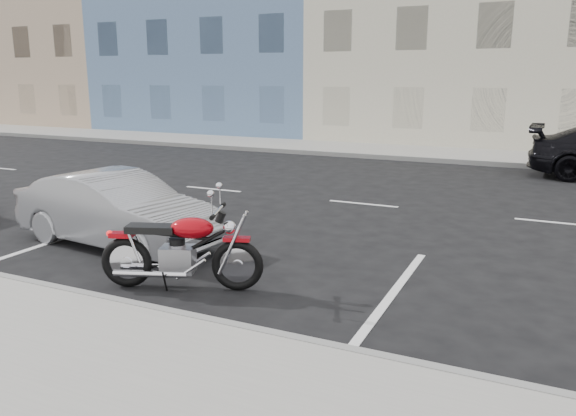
{
  "coord_description": "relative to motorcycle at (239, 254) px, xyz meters",
  "views": [
    {
      "loc": [
        1.7,
        -11.94,
        2.82
      ],
      "look_at": [
        -1.93,
        -4.17,
        0.8
      ],
      "focal_mm": 35.0,
      "sensor_mm": 36.0,
      "label": 1
    }
  ],
  "objects": [
    {
      "name": "bldg_blue",
      "position": [
        -12.1,
        22.06,
        5.99
      ],
      "size": [
        12.0,
        12.0,
        13.0
      ],
      "primitive_type": "cube",
      "color": "#56759D",
      "rests_on": "ground"
    },
    {
      "name": "motorcycle",
      "position": [
        0.0,
        0.0,
        0.0
      ],
      "size": [
        2.13,
        1.02,
        1.12
      ],
      "rotation": [
        0.0,
        0.0,
        0.35
      ],
      "color": "black",
      "rests_on": "ground"
    },
    {
      "name": "curb_far",
      "position": [
        -3.1,
        12.76,
        -0.43
      ],
      "size": [
        80.0,
        0.12,
        0.16
      ],
      "primitive_type": "cube",
      "color": "gray",
      "rests_on": "ground"
    },
    {
      "name": "sidewalk_far",
      "position": [
        -3.1,
        14.46,
        -0.43
      ],
      "size": [
        80.0,
        3.4,
        0.15
      ],
      "primitive_type": "cube",
      "color": "gray",
      "rests_on": "ground"
    },
    {
      "name": "ground",
      "position": [
        1.9,
        5.76,
        -0.51
      ],
      "size": [
        120.0,
        120.0,
        0.0
      ],
      "primitive_type": "plane",
      "color": "black",
      "rests_on": "ground"
    },
    {
      "name": "curb_near",
      "position": [
        -3.1,
        -1.24,
        -0.43
      ],
      "size": [
        80.0,
        0.12,
        0.16
      ],
      "primitive_type": "cube",
      "color": "gray",
      "rests_on": "ground"
    },
    {
      "name": "bldg_cream",
      "position": [
        -0.1,
        22.06,
        5.24
      ],
      "size": [
        12.0,
        12.0,
        11.5
      ],
      "primitive_type": "cube",
      "color": "beige",
      "rests_on": "ground"
    },
    {
      "name": "sedan_silver",
      "position": [
        -2.92,
        0.94,
        0.11
      ],
      "size": [
        3.9,
        1.74,
        1.24
      ],
      "primitive_type": "imported",
      "rotation": [
        0.0,
        0.0,
        1.46
      ],
      "color": "#95979C",
      "rests_on": "ground"
    },
    {
      "name": "bldg_far_west",
      "position": [
        -24.1,
        22.06,
        5.49
      ],
      "size": [
        12.0,
        12.0,
        12.0
      ],
      "primitive_type": "cube",
      "color": "tan",
      "rests_on": "ground"
    }
  ]
}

